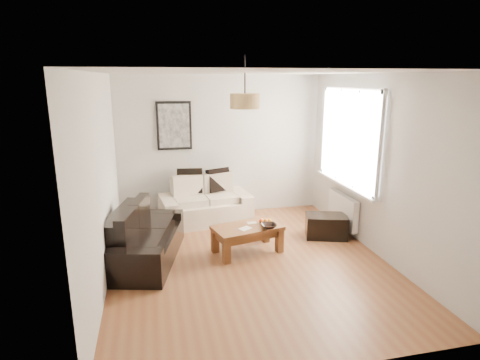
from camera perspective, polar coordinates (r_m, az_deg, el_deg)
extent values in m
plane|color=brown|center=(5.79, 1.33, -11.58)|extent=(4.50, 4.50, 0.00)
cube|color=white|center=(6.96, 14.46, -4.14)|extent=(0.10, 0.90, 0.52)
cylinder|color=tan|center=(5.51, 0.70, 11.21)|extent=(0.40, 0.40, 0.20)
cube|color=black|center=(6.71, 12.22, -6.44)|extent=(0.75, 0.60, 0.37)
cube|color=black|center=(7.28, -7.17, -0.12)|extent=(0.47, 0.20, 0.45)
cube|color=black|center=(7.35, -3.07, 0.01)|extent=(0.45, 0.28, 0.43)
imported|color=black|center=(5.89, 4.15, -6.53)|extent=(0.23, 0.23, 0.06)
sphere|color=orange|center=(6.04, 3.69, -5.86)|extent=(0.07, 0.07, 0.07)
sphere|color=orange|center=(6.06, 4.20, -5.82)|extent=(0.09, 0.09, 0.07)
sphere|color=#E25213|center=(6.04, 3.06, -5.84)|extent=(0.09, 0.09, 0.08)
cube|color=beige|center=(5.84, 0.75, -6.93)|extent=(0.22, 0.20, 0.01)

